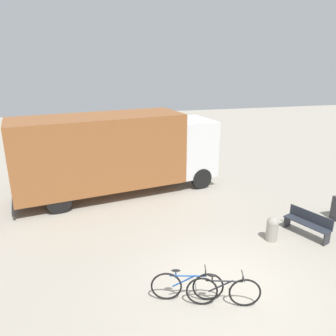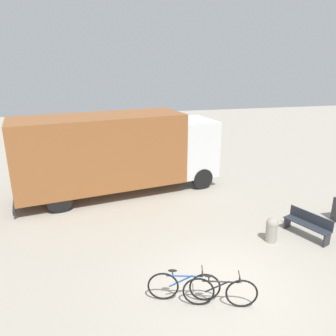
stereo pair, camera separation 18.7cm
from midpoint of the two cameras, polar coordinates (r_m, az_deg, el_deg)
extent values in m
plane|color=#A8A091|center=(9.15, 10.21, -19.61)|extent=(60.00, 60.00, 0.00)
cube|color=#99592D|center=(13.95, -11.28, 2.90)|extent=(7.24, 3.57, 2.97)
cube|color=silver|center=(15.43, 4.59, 3.81)|extent=(2.06, 2.56, 2.53)
cube|color=black|center=(14.26, -24.80, -5.41)|extent=(0.50, 2.26, 0.16)
cylinder|color=black|center=(16.67, 2.83, 0.43)|extent=(0.98, 0.44, 0.95)
cylinder|color=black|center=(14.94, 6.31, -1.82)|extent=(0.98, 0.44, 0.95)
cylinder|color=black|center=(15.15, -18.83, -2.43)|extent=(0.98, 0.44, 0.95)
cylinder|color=black|center=(13.22, -18.01, -5.39)|extent=(0.98, 0.44, 0.95)
cube|color=#282D38|center=(11.87, 23.46, -9.02)|extent=(0.94, 1.59, 0.04)
cube|color=#282D38|center=(11.94, 24.04, -8.00)|extent=(0.60, 1.46, 0.39)
cube|color=#2D2D33|center=(11.67, 26.34, -11.19)|extent=(0.33, 0.17, 0.42)
cube|color=#2D2D33|center=(12.31, 20.48, -8.83)|extent=(0.33, 0.17, 0.42)
torus|color=black|center=(8.41, -0.18, -19.91)|extent=(0.75, 0.24, 0.76)
torus|color=black|center=(8.44, 7.11, -19.92)|extent=(0.75, 0.24, 0.76)
cylinder|color=#1E4C9E|center=(8.22, 3.51, -18.28)|extent=(0.84, 0.26, 0.04)
cylinder|color=#1E4C9E|center=(8.31, 2.94, -19.07)|extent=(0.56, 0.18, 0.35)
cylinder|color=#1E4C9E|center=(8.18, 1.48, -17.91)|extent=(0.03, 0.03, 0.13)
ellipsoid|color=black|center=(8.13, 1.49, -17.44)|extent=(0.24, 0.14, 0.05)
cylinder|color=black|center=(8.20, 6.67, -17.81)|extent=(0.03, 0.03, 0.16)
cylinder|color=black|center=(8.15, 6.69, -17.35)|extent=(0.14, 0.43, 0.02)
torus|color=black|center=(8.30, 6.02, -20.63)|extent=(0.74, 0.26, 0.76)
torus|color=black|center=(8.41, 13.37, -20.50)|extent=(0.74, 0.26, 0.76)
cylinder|color=black|center=(8.15, 9.84, -18.93)|extent=(0.83, 0.28, 0.04)
cylinder|color=black|center=(8.23, 9.23, -19.73)|extent=(0.56, 0.20, 0.35)
cylinder|color=black|center=(8.09, 7.81, -18.60)|extent=(0.03, 0.03, 0.13)
ellipsoid|color=black|center=(8.04, 7.83, -18.12)|extent=(0.24, 0.15, 0.05)
cylinder|color=black|center=(8.16, 13.02, -18.40)|extent=(0.03, 0.03, 0.16)
cylinder|color=black|center=(8.11, 13.06, -17.94)|extent=(0.15, 0.43, 0.02)
cylinder|color=#9E998C|center=(11.25, 18.01, -10.58)|extent=(0.37, 0.37, 0.64)
sphere|color=#9E998C|center=(11.10, 18.17, -9.14)|extent=(0.39, 0.39, 0.39)
camera|label=1|loc=(0.09, -89.55, 0.15)|focal=35.00mm
camera|label=2|loc=(0.09, 90.45, -0.15)|focal=35.00mm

